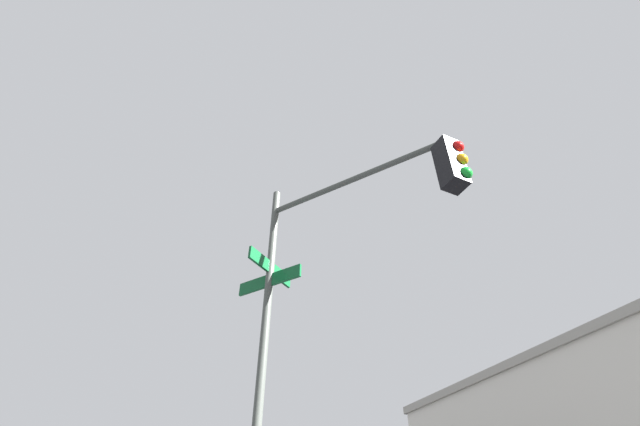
{
  "coord_description": "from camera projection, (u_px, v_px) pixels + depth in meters",
  "views": [
    {
      "loc": [
        -1.61,
        -8.75,
        1.0
      ],
      "look_at": [
        -5.84,
        -6.72,
        4.91
      ],
      "focal_mm": 24.06,
      "sensor_mm": 36.0,
      "label": 1
    }
  ],
  "objects": [
    {
      "name": "traffic_signal_near",
      "position": [
        347.0,
        256.0,
        5.76
      ],
      "size": [
        3.12,
        2.19,
        5.99
      ],
      "color": "#474C47",
      "rests_on": "ground_plane"
    }
  ]
}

